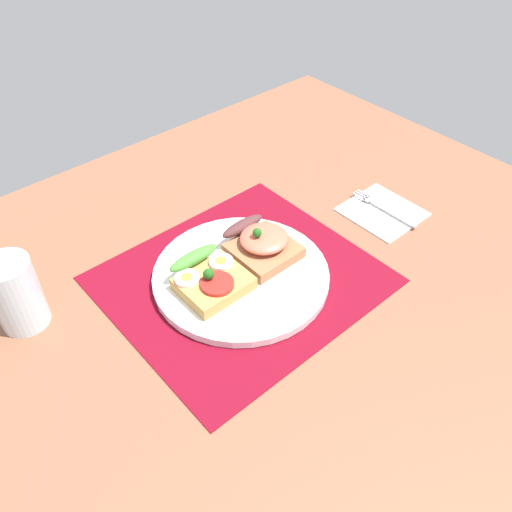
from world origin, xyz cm
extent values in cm
cube|color=brown|center=(0.00, 0.00, -1.60)|extent=(120.00, 90.00, 3.20)
cube|color=maroon|center=(0.00, 0.00, 0.15)|extent=(37.99, 34.12, 0.30)
cylinder|color=white|center=(0.00, 0.00, 0.93)|extent=(26.47, 26.47, 1.27)
cube|color=#B68D49|center=(-5.10, 0.08, 2.57)|extent=(9.58, 8.20, 2.01)
cylinder|color=red|center=(-5.46, -1.40, 3.87)|extent=(4.77, 4.77, 0.60)
ellipsoid|color=#498D34|center=(-5.10, 4.58, 4.47)|extent=(8.43, 2.20, 1.80)
sphere|color=#1E5919|center=(-5.83, 0.08, 4.97)|extent=(1.60, 1.60, 1.60)
cylinder|color=white|center=(-7.97, 2.27, 3.82)|extent=(3.60, 3.60, 0.50)
cylinder|color=yellow|center=(-7.97, 2.27, 4.15)|extent=(1.62, 1.62, 0.16)
cylinder|color=white|center=(-2.22, 1.78, 3.82)|extent=(3.60, 3.60, 0.50)
cylinder|color=yellow|center=(-2.22, 1.78, 4.15)|extent=(1.62, 1.62, 0.16)
cube|color=#A06642|center=(5.10, 0.62, 2.48)|extent=(9.28, 9.19, 1.82)
ellipsoid|color=#EB664C|center=(5.60, 1.07, 4.42)|extent=(7.61, 7.35, 2.07)
ellipsoid|color=#512B2C|center=(5.10, 5.61, 4.29)|extent=(7.89, 2.20, 1.80)
sphere|color=#1E5919|center=(4.30, 1.22, 6.16)|extent=(1.40, 1.40, 1.40)
cube|color=white|center=(29.18, -3.56, 0.30)|extent=(11.72, 12.24, 0.60)
cube|color=#B7B7BC|center=(29.53, -5.50, 0.76)|extent=(0.80, 9.67, 0.32)
cube|color=#B7B7BC|center=(29.53, -0.46, 0.76)|extent=(1.50, 1.20, 0.32)
cube|color=#B7B7BC|center=(28.88, 1.54, 0.76)|extent=(0.32, 2.80, 0.32)
cube|color=#B7B7BC|center=(29.53, 1.54, 0.76)|extent=(0.32, 2.80, 0.32)
cube|color=#B7B7BC|center=(30.18, 1.54, 0.76)|extent=(0.32, 2.80, 0.32)
cylinder|color=silver|center=(-27.74, 13.66, 5.41)|extent=(6.60, 6.60, 10.81)
camera|label=1|loc=(-35.71, -44.07, 56.82)|focal=37.16mm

